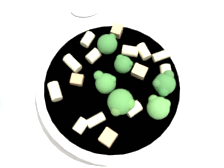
# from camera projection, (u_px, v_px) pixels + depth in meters

# --- Properties ---
(ground_plane) EXTENTS (2.00, 2.00, 0.00)m
(ground_plane) POSITION_uv_depth(u_px,v_px,m) (112.00, 94.00, 0.54)
(ground_plane) COLOR beige
(pasta_bowl) EXTENTS (0.25, 0.25, 0.04)m
(pasta_bowl) POSITION_uv_depth(u_px,v_px,m) (112.00, 89.00, 0.52)
(pasta_bowl) COLOR silver
(pasta_bowl) RESTS_ON ground_plane
(broccoli_floret_0) EXTENTS (0.03, 0.03, 0.04)m
(broccoli_floret_0) POSITION_uv_depth(u_px,v_px,m) (108.00, 44.00, 0.50)
(broccoli_floret_0) COLOR #93B766
(broccoli_floret_0) RESTS_ON pasta_bowl
(broccoli_floret_1) EXTENTS (0.04, 0.04, 0.05)m
(broccoli_floret_1) POSITION_uv_depth(u_px,v_px,m) (120.00, 103.00, 0.46)
(broccoli_floret_1) COLOR #9EC175
(broccoli_floret_1) RESTS_ON pasta_bowl
(broccoli_floret_2) EXTENTS (0.03, 0.04, 0.04)m
(broccoli_floret_2) POSITION_uv_depth(u_px,v_px,m) (105.00, 82.00, 0.48)
(broccoli_floret_2) COLOR #9EC175
(broccoli_floret_2) RESTS_ON pasta_bowl
(broccoli_floret_3) EXTENTS (0.04, 0.04, 0.04)m
(broccoli_floret_3) POSITION_uv_depth(u_px,v_px,m) (164.00, 84.00, 0.48)
(broccoli_floret_3) COLOR #93B766
(broccoli_floret_3) RESTS_ON pasta_bowl
(broccoli_floret_4) EXTENTS (0.03, 0.03, 0.04)m
(broccoli_floret_4) POSITION_uv_depth(u_px,v_px,m) (123.00, 64.00, 0.49)
(broccoli_floret_4) COLOR #93B766
(broccoli_floret_4) RESTS_ON pasta_bowl
(broccoli_floret_5) EXTENTS (0.04, 0.04, 0.04)m
(broccoli_floret_5) POSITION_uv_depth(u_px,v_px,m) (158.00, 107.00, 0.46)
(broccoli_floret_5) COLOR #9EC175
(broccoli_floret_5) RESTS_ON pasta_bowl
(rigatoni_0) EXTENTS (0.03, 0.02, 0.02)m
(rigatoni_0) POSITION_uv_depth(u_px,v_px,m) (93.00, 56.00, 0.51)
(rigatoni_0) COLOR beige
(rigatoni_0) RESTS_ON pasta_bowl
(rigatoni_1) EXTENTS (0.03, 0.03, 0.02)m
(rigatoni_1) POSITION_uv_depth(u_px,v_px,m) (72.00, 63.00, 0.51)
(rigatoni_1) COLOR beige
(rigatoni_1) RESTS_ON pasta_bowl
(rigatoni_2) EXTENTS (0.03, 0.02, 0.01)m
(rigatoni_2) POSITION_uv_depth(u_px,v_px,m) (96.00, 120.00, 0.48)
(rigatoni_2) COLOR beige
(rigatoni_2) RESTS_ON pasta_bowl
(rigatoni_3) EXTENTS (0.03, 0.03, 0.02)m
(rigatoni_3) POSITION_uv_depth(u_px,v_px,m) (88.00, 39.00, 0.52)
(rigatoni_3) COLOR beige
(rigatoni_3) RESTS_ON pasta_bowl
(rigatoni_4) EXTENTS (0.03, 0.03, 0.02)m
(rigatoni_4) POSITION_uv_depth(u_px,v_px,m) (81.00, 126.00, 0.47)
(rigatoni_4) COLOR beige
(rigatoni_4) RESTS_ON pasta_bowl
(rigatoni_5) EXTENTS (0.03, 0.03, 0.02)m
(rigatoni_5) POSITION_uv_depth(u_px,v_px,m) (130.00, 51.00, 0.51)
(rigatoni_5) COLOR beige
(rigatoni_5) RESTS_ON pasta_bowl
(rigatoni_6) EXTENTS (0.02, 0.03, 0.02)m
(rigatoni_6) POSITION_uv_depth(u_px,v_px,m) (55.00, 91.00, 0.49)
(rigatoni_6) COLOR beige
(rigatoni_6) RESTS_ON pasta_bowl
(rigatoni_7) EXTENTS (0.02, 0.03, 0.02)m
(rigatoni_7) POSITION_uv_depth(u_px,v_px,m) (144.00, 52.00, 0.51)
(rigatoni_7) COLOR beige
(rigatoni_7) RESTS_ON pasta_bowl
(rigatoni_8) EXTENTS (0.03, 0.02, 0.02)m
(rigatoni_8) POSITION_uv_depth(u_px,v_px,m) (133.00, 109.00, 0.48)
(rigatoni_8) COLOR beige
(rigatoni_8) RESTS_ON pasta_bowl
(rigatoni_9) EXTENTS (0.02, 0.03, 0.02)m
(rigatoni_9) POSITION_uv_depth(u_px,v_px,m) (166.00, 72.00, 0.50)
(rigatoni_9) COLOR beige
(rigatoni_9) RESTS_ON pasta_bowl
(rigatoni_10) EXTENTS (0.03, 0.01, 0.01)m
(rigatoni_10) POSITION_uv_depth(u_px,v_px,m) (162.00, 56.00, 0.51)
(rigatoni_10) COLOR beige
(rigatoni_10) RESTS_ON pasta_bowl
(chicken_chunk_0) EXTENTS (0.03, 0.03, 0.02)m
(chicken_chunk_0) POSITION_uv_depth(u_px,v_px,m) (108.00, 137.00, 0.47)
(chicken_chunk_0) COLOR tan
(chicken_chunk_0) RESTS_ON pasta_bowl
(chicken_chunk_1) EXTENTS (0.02, 0.02, 0.01)m
(chicken_chunk_1) POSITION_uv_depth(u_px,v_px,m) (77.00, 80.00, 0.50)
(chicken_chunk_1) COLOR #A87A4C
(chicken_chunk_1) RESTS_ON pasta_bowl
(chicken_chunk_2) EXTENTS (0.03, 0.03, 0.01)m
(chicken_chunk_2) POSITION_uv_depth(u_px,v_px,m) (139.00, 72.00, 0.50)
(chicken_chunk_2) COLOR tan
(chicken_chunk_2) RESTS_ON pasta_bowl
(chicken_chunk_3) EXTENTS (0.02, 0.02, 0.02)m
(chicken_chunk_3) POSITION_uv_depth(u_px,v_px,m) (117.00, 31.00, 0.53)
(chicken_chunk_3) COLOR tan
(chicken_chunk_3) RESTS_ON pasta_bowl
(spoon) EXTENTS (0.19, 0.06, 0.01)m
(spoon) POSITION_uv_depth(u_px,v_px,m) (99.00, 7.00, 0.59)
(spoon) COLOR #B2B2B7
(spoon) RESTS_ON ground_plane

